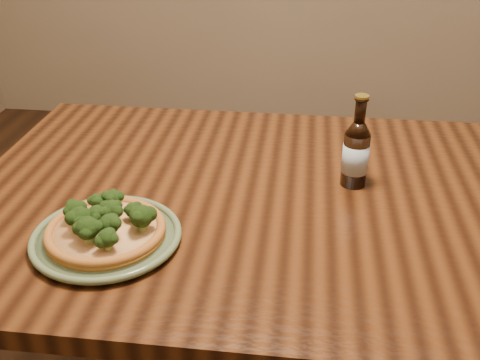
# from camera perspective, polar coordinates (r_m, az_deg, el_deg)

# --- Properties ---
(table) EXTENTS (1.60, 0.90, 0.75)m
(table) POSITION_cam_1_polar(r_m,az_deg,el_deg) (1.24, 9.74, -5.56)
(table) COLOR #41210E
(table) RESTS_ON ground
(plate) EXTENTS (0.28, 0.28, 0.02)m
(plate) POSITION_cam_1_polar(r_m,az_deg,el_deg) (1.07, -13.40, -5.63)
(plate) COLOR #596D4B
(plate) RESTS_ON table
(pizza) EXTENTS (0.22, 0.22, 0.07)m
(pizza) POSITION_cam_1_polar(r_m,az_deg,el_deg) (1.06, -13.51, -4.72)
(pizza) COLOR #AA6626
(pizza) RESTS_ON plate
(beer_bottle) EXTENTS (0.06, 0.06, 0.21)m
(beer_bottle) POSITION_cam_1_polar(r_m,az_deg,el_deg) (1.22, 11.69, 2.73)
(beer_bottle) COLOR black
(beer_bottle) RESTS_ON table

